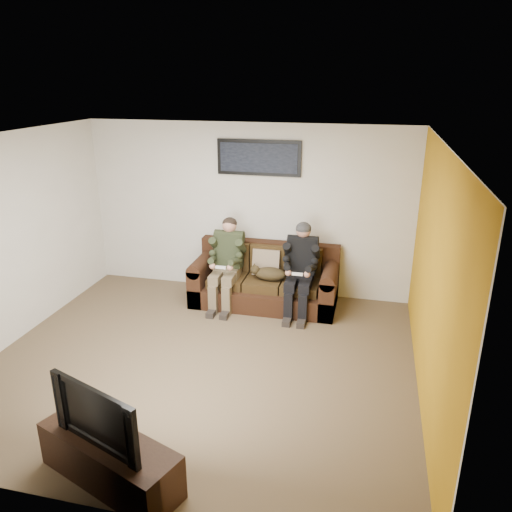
% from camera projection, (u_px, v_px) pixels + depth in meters
% --- Properties ---
extents(floor, '(5.00, 5.00, 0.00)m').
position_uv_depth(floor, '(202.00, 361.00, 5.99)').
color(floor, brown).
rests_on(floor, ground).
extents(ceiling, '(5.00, 5.00, 0.00)m').
position_uv_depth(ceiling, '(192.00, 140.00, 5.10)').
color(ceiling, silver).
rests_on(ceiling, ground).
extents(wall_back, '(5.00, 0.00, 5.00)m').
position_uv_depth(wall_back, '(247.00, 210.00, 7.60)').
color(wall_back, beige).
rests_on(wall_back, ground).
extents(wall_front, '(5.00, 0.00, 5.00)m').
position_uv_depth(wall_front, '(88.00, 368.00, 3.49)').
color(wall_front, beige).
rests_on(wall_front, ground).
extents(wall_left, '(0.00, 4.50, 4.50)m').
position_uv_depth(wall_left, '(4.00, 243.00, 6.09)').
color(wall_left, beige).
rests_on(wall_left, ground).
extents(wall_right, '(0.00, 4.50, 4.50)m').
position_uv_depth(wall_right, '(433.00, 279.00, 5.00)').
color(wall_right, beige).
rests_on(wall_right, ground).
extents(accent_wall_right, '(0.00, 4.50, 4.50)m').
position_uv_depth(accent_wall_right, '(432.00, 279.00, 5.00)').
color(accent_wall_right, '#BA8312').
rests_on(accent_wall_right, ground).
extents(sofa, '(2.12, 0.92, 0.87)m').
position_uv_depth(sofa, '(266.00, 281.00, 7.46)').
color(sofa, black).
rests_on(sofa, ground).
extents(throw_pillow, '(0.40, 0.19, 0.40)m').
position_uv_depth(throw_pillow, '(266.00, 262.00, 7.40)').
color(throw_pillow, '#887159').
rests_on(throw_pillow, sofa).
extents(throw_blanket, '(0.43, 0.21, 0.08)m').
position_uv_depth(throw_blanket, '(229.00, 239.00, 7.66)').
color(throw_blanket, tan).
rests_on(throw_blanket, sofa).
extents(person_left, '(0.51, 0.87, 1.28)m').
position_uv_depth(person_left, '(227.00, 258.00, 7.29)').
color(person_left, brown).
rests_on(person_left, sofa).
extents(person_right, '(0.51, 0.86, 1.29)m').
position_uv_depth(person_right, '(301.00, 264.00, 7.05)').
color(person_right, black).
rests_on(person_right, sofa).
extents(cat, '(0.66, 0.26, 0.24)m').
position_uv_depth(cat, '(269.00, 273.00, 7.23)').
color(cat, '#44351A').
rests_on(cat, sofa).
extents(framed_poster, '(1.25, 0.05, 0.52)m').
position_uv_depth(framed_poster, '(259.00, 158.00, 7.26)').
color(framed_poster, black).
rests_on(framed_poster, wall_back).
extents(tv_stand, '(1.38, 0.86, 0.41)m').
position_uv_depth(tv_stand, '(110.00, 460.00, 4.16)').
color(tv_stand, black).
rests_on(tv_stand, ground).
extents(television, '(0.93, 0.45, 0.55)m').
position_uv_depth(television, '(104.00, 412.00, 3.99)').
color(television, black).
rests_on(television, tv_stand).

